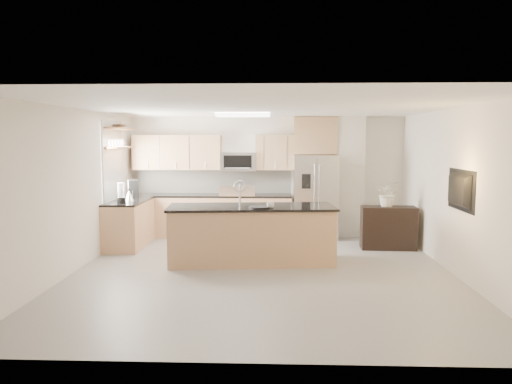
{
  "coord_description": "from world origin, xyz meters",
  "views": [
    {
      "loc": [
        0.2,
        -7.75,
        2.1
      ],
      "look_at": [
        -0.15,
        1.3,
        1.15
      ],
      "focal_mm": 35.0,
      "sensor_mm": 36.0,
      "label": 1
    }
  ],
  "objects_px": {
    "bowl": "(120,125)",
    "kettle": "(129,196)",
    "microwave": "(238,162)",
    "island": "(251,234)",
    "flower_vase": "(388,187)",
    "platter": "(260,207)",
    "refrigerator": "(315,197)",
    "credenza": "(388,228)",
    "coffee_maker": "(133,189)",
    "cup": "(270,205)",
    "television": "(456,190)",
    "blender": "(121,194)",
    "range": "(238,215)"
  },
  "relations": [
    {
      "from": "credenza",
      "to": "blender",
      "type": "xyz_separation_m",
      "value": [
        -5.06,
        -0.43,
        0.67
      ]
    },
    {
      "from": "coffee_maker",
      "to": "bowl",
      "type": "distance_m",
      "value": 1.32
    },
    {
      "from": "range",
      "to": "refrigerator",
      "type": "distance_m",
      "value": 1.71
    },
    {
      "from": "microwave",
      "to": "bowl",
      "type": "xyz_separation_m",
      "value": [
        -2.25,
        -1.05,
        0.75
      ]
    },
    {
      "from": "platter",
      "to": "coffee_maker",
      "type": "xyz_separation_m",
      "value": [
        -2.65,
        1.79,
        0.11
      ]
    },
    {
      "from": "bowl",
      "to": "television",
      "type": "xyz_separation_m",
      "value": [
        5.76,
        -2.19,
        -1.03
      ]
    },
    {
      "from": "refrigerator",
      "to": "microwave",
      "type": "bearing_deg",
      "value": 174.14
    },
    {
      "from": "range",
      "to": "bowl",
      "type": "relative_size",
      "value": 3.3
    },
    {
      "from": "flower_vase",
      "to": "island",
      "type": "bearing_deg",
      "value": -155.39
    },
    {
      "from": "island",
      "to": "cup",
      "type": "bearing_deg",
      "value": -43.08
    },
    {
      "from": "credenza",
      "to": "platter",
      "type": "xyz_separation_m",
      "value": [
        -2.44,
        -1.36,
        0.58
      ]
    },
    {
      "from": "range",
      "to": "island",
      "type": "distance_m",
      "value": 2.29
    },
    {
      "from": "microwave",
      "to": "kettle",
      "type": "xyz_separation_m",
      "value": [
        -2.02,
        -1.31,
        -0.6
      ]
    },
    {
      "from": "range",
      "to": "coffee_maker",
      "type": "height_order",
      "value": "coffee_maker"
    },
    {
      "from": "island",
      "to": "blender",
      "type": "bearing_deg",
      "value": 158.62
    },
    {
      "from": "bowl",
      "to": "kettle",
      "type": "bearing_deg",
      "value": -49.07
    },
    {
      "from": "credenza",
      "to": "kettle",
      "type": "distance_m",
      "value": 5.05
    },
    {
      "from": "microwave",
      "to": "island",
      "type": "relative_size",
      "value": 0.26
    },
    {
      "from": "range",
      "to": "platter",
      "type": "distance_m",
      "value": 2.57
    },
    {
      "from": "coffee_maker",
      "to": "refrigerator",
      "type": "bearing_deg",
      "value": 9.42
    },
    {
      "from": "refrigerator",
      "to": "platter",
      "type": "xyz_separation_m",
      "value": [
        -1.11,
        -2.41,
        0.1
      ]
    },
    {
      "from": "kettle",
      "to": "flower_vase",
      "type": "distance_m",
      "value": 5.0
    },
    {
      "from": "range",
      "to": "flower_vase",
      "type": "bearing_deg",
      "value": -19.89
    },
    {
      "from": "television",
      "to": "platter",
      "type": "bearing_deg",
      "value": 77.32
    },
    {
      "from": "credenza",
      "to": "coffee_maker",
      "type": "bearing_deg",
      "value": 177.58
    },
    {
      "from": "refrigerator",
      "to": "flower_vase",
      "type": "distance_m",
      "value": 1.7
    },
    {
      "from": "refrigerator",
      "to": "blender",
      "type": "height_order",
      "value": "refrigerator"
    },
    {
      "from": "platter",
      "to": "refrigerator",
      "type": "bearing_deg",
      "value": 65.27
    },
    {
      "from": "microwave",
      "to": "credenza",
      "type": "distance_m",
      "value": 3.45
    },
    {
      "from": "refrigerator",
      "to": "television",
      "type": "distance_m",
      "value": 3.62
    },
    {
      "from": "credenza",
      "to": "flower_vase",
      "type": "relative_size",
      "value": 1.35
    },
    {
      "from": "cup",
      "to": "blender",
      "type": "xyz_separation_m",
      "value": [
        -2.8,
        0.98,
        0.06
      ]
    },
    {
      "from": "refrigerator",
      "to": "kettle",
      "type": "distance_m",
      "value": 3.86
    },
    {
      "from": "microwave",
      "to": "range",
      "type": "bearing_deg",
      "value": -90.0
    },
    {
      "from": "platter",
      "to": "flower_vase",
      "type": "height_order",
      "value": "flower_vase"
    },
    {
      "from": "range",
      "to": "platter",
      "type": "height_order",
      "value": "range"
    },
    {
      "from": "bowl",
      "to": "flower_vase",
      "type": "xyz_separation_m",
      "value": [
        5.22,
        -0.15,
        -1.18
      ]
    },
    {
      "from": "kettle",
      "to": "bowl",
      "type": "relative_size",
      "value": 0.69
    },
    {
      "from": "microwave",
      "to": "coffee_maker",
      "type": "relative_size",
      "value": 2.09
    },
    {
      "from": "cup",
      "to": "television",
      "type": "relative_size",
      "value": 0.12
    },
    {
      "from": "refrigerator",
      "to": "bowl",
      "type": "relative_size",
      "value": 5.15
    },
    {
      "from": "platter",
      "to": "kettle",
      "type": "height_order",
      "value": "kettle"
    },
    {
      "from": "blender",
      "to": "range",
      "type": "bearing_deg",
      "value": 36.35
    },
    {
      "from": "kettle",
      "to": "island",
      "type": "bearing_deg",
      "value": -23.76
    },
    {
      "from": "range",
      "to": "bowl",
      "type": "height_order",
      "value": "bowl"
    },
    {
      "from": "range",
      "to": "credenza",
      "type": "xyz_separation_m",
      "value": [
        2.99,
        -1.1,
        -0.06
      ]
    },
    {
      "from": "island",
      "to": "blender",
      "type": "height_order",
      "value": "island"
    },
    {
      "from": "range",
      "to": "flower_vase",
      "type": "xyz_separation_m",
      "value": [
        2.97,
        -1.07,
        0.73
      ]
    },
    {
      "from": "island",
      "to": "kettle",
      "type": "bearing_deg",
      "value": 151.24
    },
    {
      "from": "kettle",
      "to": "blender",
      "type": "bearing_deg",
      "value": -98.37
    }
  ]
}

